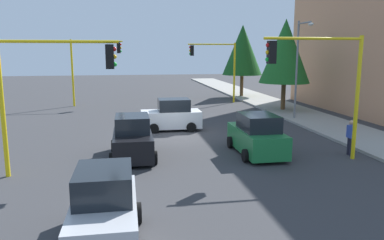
% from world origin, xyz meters
% --- Properties ---
extents(ground_plane, '(120.00, 120.00, 0.00)m').
position_xyz_m(ground_plane, '(0.00, 0.00, 0.00)').
color(ground_plane, '#353538').
extents(sidewalk_kerb, '(80.00, 4.00, 0.15)m').
position_xyz_m(sidewalk_kerb, '(-5.00, 10.50, 0.07)').
color(sidewalk_kerb, gray).
rests_on(sidewalk_kerb, ground).
extents(lane_arrow_near, '(2.40, 1.10, 1.10)m').
position_xyz_m(lane_arrow_near, '(11.51, -3.00, 0.01)').
color(lane_arrow_near, silver).
rests_on(lane_arrow_near, ground).
extents(traffic_signal_near_right, '(0.36, 4.59, 5.43)m').
position_xyz_m(traffic_signal_near_right, '(6.00, -5.66, 3.86)').
color(traffic_signal_near_right, yellow).
rests_on(traffic_signal_near_right, ground).
extents(traffic_signal_far_left, '(0.36, 4.59, 5.71)m').
position_xyz_m(traffic_signal_far_left, '(-14.00, 5.70, 4.04)').
color(traffic_signal_far_left, yellow).
rests_on(traffic_signal_far_left, ground).
extents(traffic_signal_near_left, '(0.36, 4.59, 5.60)m').
position_xyz_m(traffic_signal_near_left, '(6.00, 5.69, 3.97)').
color(traffic_signal_near_left, yellow).
rests_on(traffic_signal_near_left, ground).
extents(traffic_signal_far_right, '(0.36, 4.59, 5.94)m').
position_xyz_m(traffic_signal_far_right, '(-14.00, -5.74, 4.19)').
color(traffic_signal_far_right, yellow).
rests_on(traffic_signal_far_right, ground).
extents(street_lamp_curbside, '(2.15, 0.28, 7.00)m').
position_xyz_m(street_lamp_curbside, '(-3.61, 9.20, 4.35)').
color(street_lamp_curbside, slate).
rests_on(street_lamp_curbside, ground).
extents(tree_roadside_far, '(4.21, 4.21, 7.69)m').
position_xyz_m(tree_roadside_far, '(-18.00, 9.50, 5.04)').
color(tree_roadside_far, brown).
rests_on(tree_roadside_far, ground).
extents(tree_roadside_mid, '(4.10, 4.10, 7.49)m').
position_xyz_m(tree_roadside_mid, '(-8.00, 10.00, 4.91)').
color(tree_roadside_mid, brown).
rests_on(tree_roadside_mid, ground).
extents(car_white, '(2.06, 3.72, 1.98)m').
position_xyz_m(car_white, '(-2.00, 0.00, 0.90)').
color(car_white, white).
rests_on(car_white, ground).
extents(car_black, '(3.92, 2.07, 1.98)m').
position_xyz_m(car_black, '(4.06, -2.54, 0.90)').
color(car_black, black).
rests_on(car_black, ground).
extents(car_silver, '(3.71, 1.93, 1.98)m').
position_xyz_m(car_silver, '(12.16, -3.38, 0.89)').
color(car_silver, '#B2B5BA').
rests_on(car_silver, ground).
extents(car_green, '(4.17, 2.11, 1.98)m').
position_xyz_m(car_green, '(4.45, 3.38, 0.90)').
color(car_green, '#1E7238').
rests_on(car_green, ground).
extents(pedestrian_crossing, '(0.40, 0.24, 1.70)m').
position_xyz_m(pedestrian_crossing, '(5.40, 7.72, 0.91)').
color(pedestrian_crossing, '#262638').
rests_on(pedestrian_crossing, ground).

